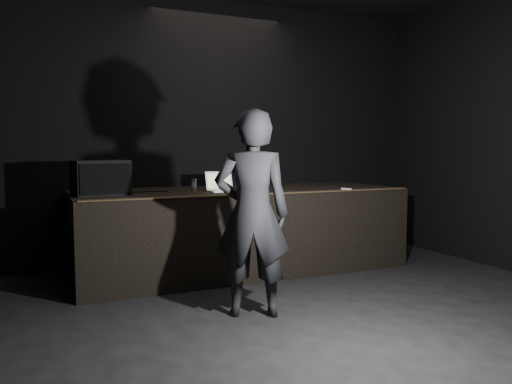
{
  "coord_description": "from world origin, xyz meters",
  "views": [
    {
      "loc": [
        -2.32,
        -2.99,
        1.51
      ],
      "look_at": [
        0.03,
        2.3,
        1.0
      ],
      "focal_mm": 35.0,
      "sensor_mm": 36.0,
      "label": 1
    }
  ],
  "objects_px": {
    "laptop": "(222,186)",
    "stage_monitor": "(101,178)",
    "stage_riser": "(240,229)",
    "beer_can": "(194,185)",
    "person": "(252,214)"
  },
  "relations": [
    {
      "from": "laptop",
      "to": "stage_monitor",
      "type": "bearing_deg",
      "value": 176.44
    },
    {
      "from": "stage_riser",
      "to": "stage_monitor",
      "type": "xyz_separation_m",
      "value": [
        -1.67,
        -0.11,
        0.69
      ]
    },
    {
      "from": "stage_monitor",
      "to": "beer_can",
      "type": "bearing_deg",
      "value": -6.28
    },
    {
      "from": "stage_riser",
      "to": "laptop",
      "type": "distance_m",
      "value": 0.65
    },
    {
      "from": "person",
      "to": "stage_riser",
      "type": "bearing_deg",
      "value": -86.29
    },
    {
      "from": "person",
      "to": "laptop",
      "type": "bearing_deg",
      "value": -77.66
    },
    {
      "from": "person",
      "to": "beer_can",
      "type": "bearing_deg",
      "value": -65.82
    },
    {
      "from": "laptop",
      "to": "person",
      "type": "relative_size",
      "value": 0.19
    },
    {
      "from": "beer_can",
      "to": "stage_monitor",
      "type": "bearing_deg",
      "value": -178.36
    },
    {
      "from": "laptop",
      "to": "stage_riser",
      "type": "bearing_deg",
      "value": 27.11
    },
    {
      "from": "beer_can",
      "to": "laptop",
      "type": "bearing_deg",
      "value": -14.14
    },
    {
      "from": "stage_monitor",
      "to": "person",
      "type": "xyz_separation_m",
      "value": [
        1.11,
        -1.56,
        -0.26
      ]
    },
    {
      "from": "stage_monitor",
      "to": "laptop",
      "type": "relative_size",
      "value": 1.8
    },
    {
      "from": "stage_riser",
      "to": "beer_can",
      "type": "bearing_deg",
      "value": -172.42
    },
    {
      "from": "stage_monitor",
      "to": "laptop",
      "type": "distance_m",
      "value": 1.38
    }
  ]
}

